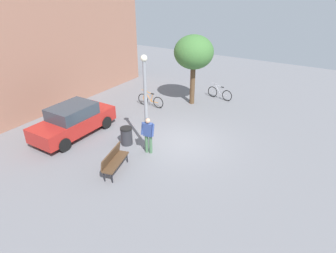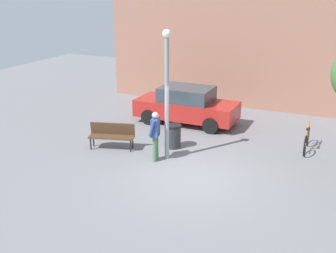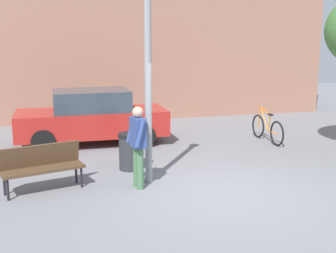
# 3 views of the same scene
# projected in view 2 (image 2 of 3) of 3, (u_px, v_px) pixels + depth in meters

# --- Properties ---
(ground_plane) EXTENTS (36.00, 36.00, 0.00)m
(ground_plane) POSITION_uv_depth(u_px,v_px,m) (190.00, 177.00, 12.81)
(ground_plane) COLOR slate
(building_facade) EXTENTS (14.81, 2.00, 6.70)m
(building_facade) POSITION_uv_depth(u_px,v_px,m) (263.00, 34.00, 19.57)
(building_facade) COLOR #9E6B56
(building_facade) RESTS_ON ground_plane
(lamppost) EXTENTS (0.28, 0.28, 4.26)m
(lamppost) POSITION_uv_depth(u_px,v_px,m) (167.00, 87.00, 13.41)
(lamppost) COLOR gray
(lamppost) RESTS_ON ground_plane
(person_by_lamppost) EXTENTS (0.36, 0.62, 1.67)m
(person_by_lamppost) POSITION_uv_depth(u_px,v_px,m) (155.00, 133.00, 13.74)
(person_by_lamppost) COLOR #47704C
(person_by_lamppost) RESTS_ON ground_plane
(park_bench) EXTENTS (1.67, 0.90, 0.92)m
(park_bench) POSITION_uv_depth(u_px,v_px,m) (112.00, 134.00, 14.91)
(park_bench) COLOR #513823
(park_bench) RESTS_ON ground_plane
(bicycle_orange) EXTENTS (0.11, 1.81, 0.97)m
(bicycle_orange) POSITION_uv_depth(u_px,v_px,m) (307.00, 140.00, 14.79)
(bicycle_orange) COLOR black
(bicycle_orange) RESTS_ON ground_plane
(parked_car_red) EXTENTS (4.21, 1.84, 1.55)m
(parked_car_red) POSITION_uv_depth(u_px,v_px,m) (187.00, 105.00, 17.54)
(parked_car_red) COLOR #AD231E
(parked_car_red) RESTS_ON ground_plane
(trash_bin) EXTENTS (0.56, 0.56, 0.85)m
(trash_bin) POSITION_uv_depth(u_px,v_px,m) (173.00, 136.00, 15.01)
(trash_bin) COLOR #2D2D33
(trash_bin) RESTS_ON ground_plane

